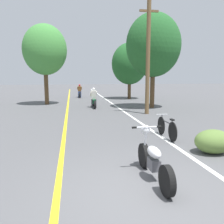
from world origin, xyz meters
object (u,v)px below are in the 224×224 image
Objects in this scene: motorcycle_rider_far at (80,92)px; roadside_tree_left at (45,50)px; motorcycle_rider_lead at (94,100)px; bicycle_parked at (167,128)px; roadside_tree_right_far at (130,64)px; motorcycle_foreground at (153,159)px; utility_pole at (148,57)px; roadside_tree_right_near at (153,45)px.

roadside_tree_left is at bearing -115.39° from motorcycle_rider_far.
bicycle_parked is at bearing -78.13° from motorcycle_rider_lead.
roadside_tree_right_far reaches higher than motorcycle_rider_far.
motorcycle_foreground reaches higher than bicycle_parked.
utility_pole is 0.99× the size of roadside_tree_right_near.
roadside_tree_right_far reaches higher than motorcycle_rider_lead.
roadside_tree_right_far is at bearing 77.85° from motorcycle_foreground.
roadside_tree_right_far is 0.88× the size of roadside_tree_left.
utility_pole reaches higher than bicycle_parked.
roadside_tree_right_far is (1.22, 9.42, 0.08)m from utility_pole.
utility_pole is 1.05× the size of roadside_tree_left.
roadside_tree_right_far is 8.41m from roadside_tree_left.
roadside_tree_right_far is at bearing -25.80° from motorcycle_rider_far.
roadside_tree_right_near reaches higher than utility_pole.
motorcycle_foreground is 12.07m from motorcycle_rider_lead.
motorcycle_rider_lead reaches higher than motorcycle_foreground.
roadside_tree_right_near is 9.26m from bicycle_parked.
roadside_tree_right_far is 3.10× the size of bicycle_parked.
motorcycle_rider_far is (-0.90, 20.44, 0.08)m from motorcycle_foreground.
utility_pole is 9.55m from motorcycle_foreground.
roadside_tree_right_far is at bearing 81.46° from bicycle_parked.
roadside_tree_left is 5.67m from motorcycle_rider_lead.
motorcycle_rider_far is at bearing 98.51° from bicycle_parked.
roadside_tree_right_near is 3.23× the size of motorcycle_rider_lead.
utility_pole reaches higher than motorcycle_foreground.
roadside_tree_left is at bearing 104.19° from motorcycle_foreground.
motorcycle_foreground is at bearing -75.81° from roadside_tree_left.
motorcycle_rider_far is 17.38m from bicycle_parked.
motorcycle_rider_far is (-4.80, 2.32, -2.89)m from roadside_tree_right_far.
motorcycle_foreground is 3.65m from bicycle_parked.
motorcycle_foreground is at bearing -117.15° from bicycle_parked.
motorcycle_foreground is at bearing -107.10° from utility_pole.
motorcycle_rider_lead is at bearing 90.88° from motorcycle_foreground.
motorcycle_rider_far is at bearing 64.61° from roadside_tree_left.
utility_pole is at bearing -97.39° from roadside_tree_right_far.
roadside_tree_right_near is 10.99m from motorcycle_rider_far.
utility_pole is at bearing -49.60° from motorcycle_rider_lead.
motorcycle_foreground is at bearing -109.02° from roadside_tree_right_near.
roadside_tree_left is at bearing 144.32° from motorcycle_rider_lead.
motorcycle_rider_far is (2.78, 5.86, -3.71)m from roadside_tree_left.
roadside_tree_right_near is 12.59m from motorcycle_foreground.
bicycle_parked is (-2.23, -14.87, -3.03)m from roadside_tree_right_far.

